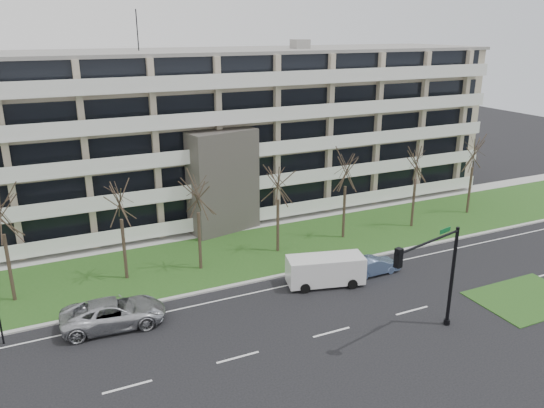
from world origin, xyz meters
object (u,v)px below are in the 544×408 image
silver_pickup (114,313)px  traffic_signal (435,269)px  blue_sedan (374,266)px  white_van (326,268)px

silver_pickup → traffic_signal: traffic_signal is taller
silver_pickup → blue_sedan: size_ratio=1.56×
silver_pickup → blue_sedan: bearing=-87.5°
silver_pickup → blue_sedan: 18.50m
blue_sedan → traffic_signal: size_ratio=0.60×
silver_pickup → white_van: bearing=-88.0°
white_van → silver_pickup: bearing=-168.4°
silver_pickup → white_van: white_van is taller
traffic_signal → blue_sedan: bearing=63.5°
traffic_signal → white_van: bearing=91.1°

